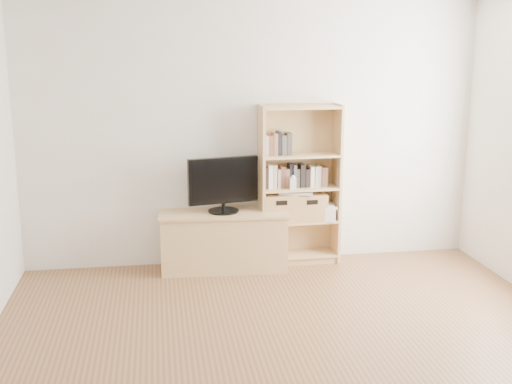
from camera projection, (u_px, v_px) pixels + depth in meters
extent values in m
cube|color=brown|center=(311.00, 384.00, 4.17)|extent=(4.50, 5.00, 0.01)
cube|color=silver|center=(253.00, 133.00, 6.28)|extent=(4.50, 0.02, 2.60)
cube|color=tan|center=(224.00, 242.00, 6.25)|extent=(1.23, 0.52, 0.55)
cube|color=tan|center=(299.00, 185.00, 6.33)|extent=(0.80, 0.31, 1.59)
cube|color=black|center=(223.00, 185.00, 6.12)|extent=(0.68, 0.19, 0.54)
cube|color=black|center=(299.00, 175.00, 6.32)|extent=(0.88, 0.17, 0.24)
cube|color=black|center=(282.00, 145.00, 6.22)|extent=(0.35, 0.14, 0.18)
cube|color=white|center=(293.00, 183.00, 6.22)|extent=(0.06, 0.05, 0.11)
cube|color=#A7734B|center=(278.00, 207.00, 6.34)|extent=(0.35, 0.29, 0.28)
cube|color=#A7734B|center=(309.00, 206.00, 6.39)|extent=(0.33, 0.28, 0.27)
cube|color=silver|center=(296.00, 192.00, 6.32)|extent=(0.37, 0.30, 0.03)
cube|color=silver|center=(326.00, 212.00, 6.44)|extent=(0.26, 0.32, 0.13)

